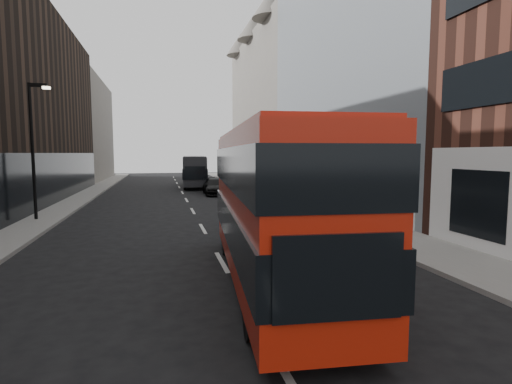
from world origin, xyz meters
TOP-DOWN VIEW (x-y plane):
  - sidewalk_right at (7.50, 25.00)m, footprint 3.00×80.00m
  - sidewalk_left at (-8.00, 25.00)m, footprint 2.00×80.00m
  - building_modern_block at (11.47, 21.00)m, footprint 5.03×22.00m
  - building_victorian at (11.38, 44.00)m, footprint 6.50×24.00m
  - building_left_mid at (-11.50, 30.00)m, footprint 5.00×24.00m
  - building_left_far at (-11.50, 52.00)m, footprint 5.00×20.00m
  - street_lamp at (-8.22, 18.00)m, footprint 1.06×0.22m
  - red_bus at (1.04, 5.60)m, footprint 3.34×10.54m
  - grey_bus at (1.63, 37.96)m, footprint 3.10×10.25m
  - car_a at (2.54, 13.49)m, footprint 1.66×4.04m
  - car_b at (3.31, 20.50)m, footprint 2.02×4.64m
  - car_c at (2.69, 29.57)m, footprint 2.03×4.81m

SIDE VIEW (x-z plane):
  - sidewalk_right at x=7.50m, z-range 0.00..0.15m
  - sidewalk_left at x=-8.00m, z-range 0.00..0.15m
  - car_a at x=2.54m, z-range 0.00..1.37m
  - car_c at x=2.69m, z-range 0.00..1.39m
  - car_b at x=3.31m, z-range 0.00..1.48m
  - grey_bus at x=1.63m, z-range 0.12..3.39m
  - red_bus at x=1.04m, z-range 0.23..4.43m
  - street_lamp at x=-8.22m, z-range 0.68..7.68m
  - building_left_far at x=-11.50m, z-range 0.00..13.00m
  - building_left_mid at x=-11.50m, z-range 0.00..14.00m
  - building_victorian at x=11.38m, z-range -0.84..20.16m
  - building_modern_block at x=11.47m, z-range -0.10..19.90m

